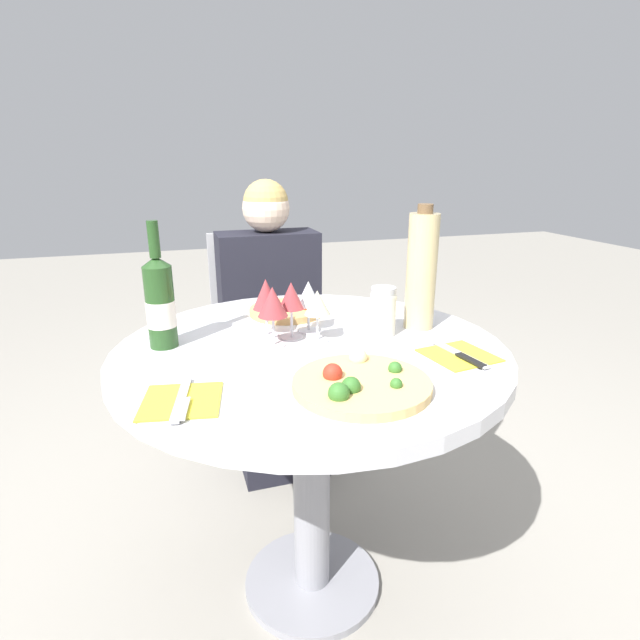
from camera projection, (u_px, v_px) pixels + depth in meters
ground_plane at (312, 584)px, 1.50m from camera, size 12.00×12.00×0.00m
dining_table at (311, 395)px, 1.31m from camera, size 0.99×0.99×0.77m
chair_behind_diner at (267, 348)px, 2.17m from camera, size 0.43×0.43×0.92m
seated_diner at (274, 343)px, 2.02m from camera, size 0.39×0.40×1.15m
pizza_large at (360, 383)px, 1.02m from camera, size 0.29×0.29×0.05m
pizza_small_far at (287, 310)px, 1.51m from camera, size 0.22×0.22×0.05m
wine_bottle at (160, 302)px, 1.22m from camera, size 0.07×0.07×0.31m
tall_carafe at (421, 271)px, 1.35m from camera, size 0.08×0.08×0.34m
sugar_shaker at (383, 311)px, 1.32m from camera, size 0.07×0.07×0.13m
wine_glass_center at (291, 297)px, 1.28m from camera, size 0.07×0.07×0.15m
wine_glass_back_left at (266, 295)px, 1.30m from camera, size 0.07×0.07×0.15m
wine_glass_front_right at (317, 304)px, 1.26m from camera, size 0.07×0.07×0.13m
wine_glass_back_right at (308, 295)px, 1.34m from camera, size 0.06×0.06×0.14m
wine_glass_front_left at (273, 303)px, 1.23m from camera, size 0.08×0.08×0.15m
place_setting_left at (182, 401)px, 0.97m from camera, size 0.17×0.19×0.01m
place_setting_right at (460, 355)px, 1.19m from camera, size 0.17×0.19×0.01m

